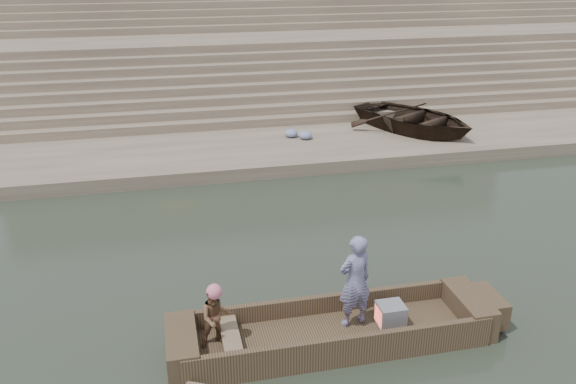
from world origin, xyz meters
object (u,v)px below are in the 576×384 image
object	(u,v)px
standing_man	(355,281)
beached_rowboat	(414,118)
main_rowboat	(332,337)
rowing_man	(216,317)
television	(390,315)

from	to	relation	value
standing_man	beached_rowboat	bearing A→B (deg)	-131.19
main_rowboat	beached_rowboat	bearing A→B (deg)	59.74
main_rowboat	rowing_man	size ratio (longest dim) A/B	4.61
main_rowboat	beached_rowboat	xyz separation A→B (m)	(5.98, 10.24, 0.76)
standing_man	television	world-z (taller)	standing_man
main_rowboat	rowing_man	bearing A→B (deg)	177.17
beached_rowboat	main_rowboat	bearing A→B (deg)	-150.48
rowing_man	television	world-z (taller)	rowing_man
rowing_man	television	xyz separation A→B (m)	(3.01, -0.10, -0.34)
rowing_man	television	distance (m)	3.03
standing_man	beached_rowboat	distance (m)	11.50
main_rowboat	rowing_man	world-z (taller)	rowing_man
rowing_man	beached_rowboat	world-z (taller)	beached_rowboat
television	beached_rowboat	bearing A→B (deg)	64.28
main_rowboat	beached_rowboat	size ratio (longest dim) A/B	1.11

